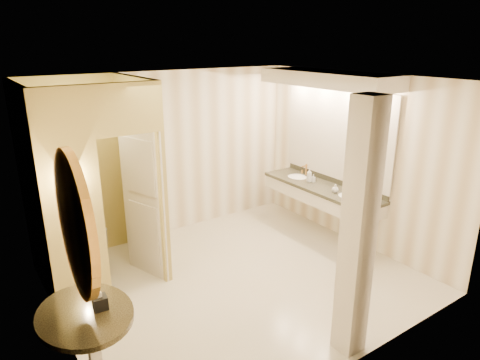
# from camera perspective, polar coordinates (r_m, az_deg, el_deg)

# --- Properties ---
(floor) EXTENTS (4.50, 4.50, 0.00)m
(floor) POSITION_cam_1_polar(r_m,az_deg,el_deg) (6.07, -0.29, -13.08)
(floor) COLOR beige
(floor) RESTS_ON ground
(ceiling) EXTENTS (4.50, 4.50, 0.00)m
(ceiling) POSITION_cam_1_polar(r_m,az_deg,el_deg) (5.21, -0.34, 13.22)
(ceiling) COLOR white
(ceiling) RESTS_ON wall_back
(wall_back) EXTENTS (4.50, 0.02, 2.70)m
(wall_back) POSITION_cam_1_polar(r_m,az_deg,el_deg) (7.16, -9.44, 3.38)
(wall_back) COLOR white
(wall_back) RESTS_ON floor
(wall_front) EXTENTS (4.50, 0.02, 2.70)m
(wall_front) POSITION_cam_1_polar(r_m,az_deg,el_deg) (4.13, 15.79, -8.43)
(wall_front) COLOR white
(wall_front) RESTS_ON floor
(wall_left) EXTENTS (0.02, 4.00, 2.70)m
(wall_left) POSITION_cam_1_polar(r_m,az_deg,el_deg) (4.69, -23.73, -6.04)
(wall_left) COLOR white
(wall_left) RESTS_ON floor
(wall_right) EXTENTS (0.02, 4.00, 2.70)m
(wall_right) POSITION_cam_1_polar(r_m,az_deg,el_deg) (6.96, 15.15, 2.55)
(wall_right) COLOR white
(wall_right) RESTS_ON floor
(toilet_closet) EXTENTS (1.50, 1.55, 2.70)m
(toilet_closet) POSITION_cam_1_polar(r_m,az_deg,el_deg) (5.83, -14.95, -0.09)
(toilet_closet) COLOR tan
(toilet_closet) RESTS_ON floor
(wall_sconce) EXTENTS (0.14, 0.14, 0.42)m
(wall_sconce) POSITION_cam_1_polar(r_m,az_deg,el_deg) (5.02, -21.70, 0.43)
(wall_sconce) COLOR gold
(wall_sconce) RESTS_ON toilet_closet
(vanity) EXTENTS (0.75, 2.38, 2.09)m
(vanity) POSITION_cam_1_polar(r_m,az_deg,el_deg) (6.95, 11.38, 5.18)
(vanity) COLOR beige
(vanity) RESTS_ON floor
(console_shelf) EXTENTS (1.02, 1.02, 1.96)m
(console_shelf) POSITION_cam_1_polar(r_m,az_deg,el_deg) (3.93, -20.50, -10.48)
(console_shelf) COLOR black
(console_shelf) RESTS_ON floor
(pillar) EXTENTS (0.26, 0.26, 2.70)m
(pillar) POSITION_cam_1_polar(r_m,az_deg,el_deg) (4.38, 15.47, -6.80)
(pillar) COLOR beige
(pillar) RESTS_ON floor
(tissue_box) EXTENTS (0.13, 0.13, 0.12)m
(tissue_box) POSITION_cam_1_polar(r_m,az_deg,el_deg) (4.13, -18.15, -15.26)
(tissue_box) COLOR black
(tissue_box) RESTS_ON console_shelf
(toilet) EXTENTS (0.50, 0.76, 0.72)m
(toilet) POSITION_cam_1_polar(r_m,az_deg,el_deg) (6.53, -19.99, -8.28)
(toilet) COLOR white
(toilet) RESTS_ON floor
(soap_bottle_a) EXTENTS (0.07, 0.07, 0.13)m
(soap_bottle_a) POSITION_cam_1_polar(r_m,az_deg,el_deg) (7.28, 9.73, 0.24)
(soap_bottle_a) COLOR beige
(soap_bottle_a) RESTS_ON vanity
(soap_bottle_b) EXTENTS (0.13, 0.13, 0.13)m
(soap_bottle_b) POSITION_cam_1_polar(r_m,az_deg,el_deg) (6.85, 12.59, -1.10)
(soap_bottle_b) COLOR silver
(soap_bottle_b) RESTS_ON vanity
(soap_bottle_c) EXTENTS (0.12, 0.12, 0.23)m
(soap_bottle_c) POSITION_cam_1_polar(r_m,az_deg,el_deg) (7.26, 9.22, 0.65)
(soap_bottle_c) COLOR #C6B28C
(soap_bottle_c) RESTS_ON vanity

